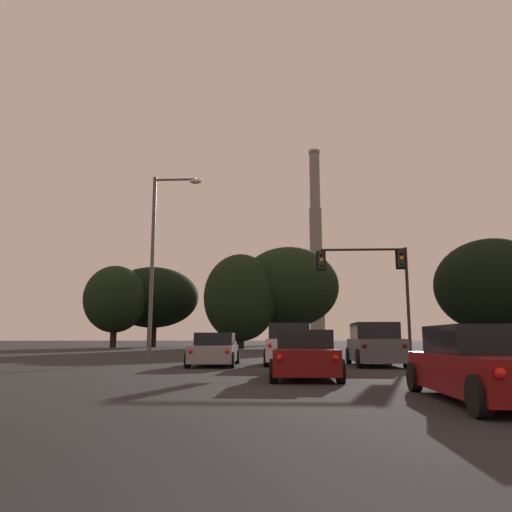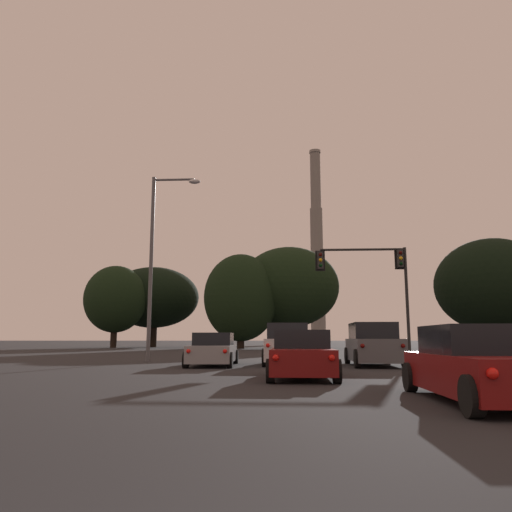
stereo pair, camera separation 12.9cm
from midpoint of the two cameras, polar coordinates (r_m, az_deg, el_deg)
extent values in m
cube|color=maroon|center=(10.45, 24.64, -12.12)|extent=(1.83, 4.61, 0.70)
cube|color=black|center=(10.64, 23.96, -8.72)|extent=(1.63, 2.21, 0.55)
cylinder|color=black|center=(12.02, 17.36, -13.06)|extent=(0.22, 0.64, 0.64)
cylinder|color=black|center=(12.55, 25.37, -12.42)|extent=(0.22, 0.64, 0.64)
cylinder|color=black|center=(8.38, 23.73, -14.47)|extent=(0.22, 0.64, 0.64)
sphere|color=red|center=(8.02, 25.70, -12.01)|extent=(0.17, 0.17, 0.17)
cube|color=maroon|center=(15.50, 5.36, -11.76)|extent=(1.87, 4.63, 0.70)
cube|color=black|center=(15.72, 5.30, -9.45)|extent=(1.65, 2.22, 0.55)
cylinder|color=black|center=(17.41, 2.25, -12.21)|extent=(0.23, 0.64, 0.64)
cylinder|color=black|center=(17.45, 8.17, -12.12)|extent=(0.23, 0.64, 0.64)
cylinder|color=black|center=(13.62, 1.78, -13.00)|extent=(0.23, 0.64, 0.64)
cylinder|color=black|center=(13.67, 9.36, -12.87)|extent=(0.23, 0.64, 0.64)
sphere|color=red|center=(13.18, 2.41, -11.54)|extent=(0.17, 0.17, 0.17)
sphere|color=red|center=(13.22, 8.79, -11.44)|extent=(0.17, 0.17, 0.17)
cube|color=#4C4F54|center=(22.76, 13.28, -10.40)|extent=(2.02, 4.84, 0.95)
cube|color=black|center=(22.87, 13.15, -8.33)|extent=(1.84, 2.84, 0.70)
cylinder|color=black|center=(24.55, 10.39, -11.12)|extent=(0.24, 0.76, 0.76)
cylinder|color=black|center=(24.82, 14.79, -10.94)|extent=(0.24, 0.76, 0.76)
cylinder|color=black|center=(20.73, 11.53, -11.42)|extent=(0.24, 0.76, 0.76)
cylinder|color=black|center=(21.04, 16.71, -11.19)|extent=(0.24, 0.76, 0.76)
sphere|color=#500705|center=(20.25, 12.11, -10.00)|extent=(0.17, 0.17, 0.17)
sphere|color=#500705|center=(20.51, 16.50, -9.82)|extent=(0.17, 0.17, 0.17)
cube|color=silver|center=(23.27, 3.71, -10.60)|extent=(2.07, 4.86, 0.95)
cube|color=black|center=(23.39, 3.70, -8.57)|extent=(1.87, 2.85, 0.70)
cylinder|color=black|center=(25.24, 1.63, -11.21)|extent=(0.24, 0.77, 0.76)
cylinder|color=black|center=(25.20, 5.99, -11.17)|extent=(0.24, 0.77, 0.76)
cylinder|color=black|center=(21.40, 1.05, -11.54)|extent=(0.24, 0.77, 0.76)
cylinder|color=black|center=(21.36, 6.19, -11.49)|extent=(0.24, 0.77, 0.76)
sphere|color=red|center=(20.88, 1.40, -10.18)|extent=(0.17, 0.17, 0.17)
sphere|color=red|center=(20.84, 5.75, -10.14)|extent=(0.17, 0.17, 0.17)
cube|color=gray|center=(22.33, -4.92, -11.04)|extent=(1.95, 4.66, 0.70)
cube|color=black|center=(22.55, -4.84, -9.44)|extent=(1.69, 2.25, 0.55)
cylinder|color=black|center=(24.32, -6.55, -11.37)|extent=(0.24, 0.65, 0.64)
cylinder|color=black|center=(24.16, -2.33, -11.43)|extent=(0.24, 0.65, 0.64)
cylinder|color=black|center=(20.57, -7.99, -11.70)|extent=(0.24, 0.65, 0.64)
cylinder|color=black|center=(20.37, -2.99, -11.80)|extent=(0.24, 0.65, 0.64)
sphere|color=red|center=(20.12, -7.70, -10.74)|extent=(0.17, 0.17, 0.17)
sphere|color=red|center=(19.95, -3.53, -10.81)|extent=(0.17, 0.17, 0.17)
cylinder|color=black|center=(30.75, 16.87, -5.09)|extent=(0.18, 0.18, 6.56)
cylinder|color=black|center=(30.70, 17.16, -11.11)|extent=(0.40, 0.40, 0.10)
cube|color=#282828|center=(30.97, 16.12, -0.29)|extent=(0.34, 0.34, 1.04)
cube|color=black|center=(31.14, 16.05, -0.34)|extent=(0.58, 0.03, 1.25)
sphere|color=#320504|center=(30.84, 16.17, 0.36)|extent=(0.22, 0.22, 0.22)
sphere|color=#F2AD14|center=(30.79, 16.20, -0.24)|extent=(0.22, 0.22, 0.22)
sphere|color=black|center=(30.74, 16.23, -0.83)|extent=(0.22, 0.22, 0.22)
cylinder|color=black|center=(30.64, 12.01, 0.72)|extent=(5.03, 0.14, 0.14)
sphere|color=black|center=(31.13, 16.59, 0.75)|extent=(0.18, 0.18, 0.18)
cube|color=#282828|center=(30.24, 7.34, -0.51)|extent=(0.34, 0.34, 1.04)
cube|color=black|center=(30.41, 7.32, -0.56)|extent=(0.58, 0.03, 1.25)
sphere|color=#320504|center=(30.10, 7.36, 0.16)|extent=(0.22, 0.22, 0.22)
sphere|color=#F2AD14|center=(30.05, 7.37, -0.45)|extent=(0.22, 0.22, 0.22)
sphere|color=black|center=(30.00, 7.38, -1.06)|extent=(0.22, 0.22, 0.22)
cylinder|color=#56565B|center=(27.04, -11.93, -1.20)|extent=(0.20, 0.20, 9.88)
cylinder|color=#56565B|center=(27.85, -9.34, 8.61)|extent=(2.25, 0.12, 0.12)
sphere|color=#56565B|center=(28.11, -11.60, 8.51)|extent=(0.20, 0.20, 0.20)
ellipsoid|color=silver|center=(27.60, -7.04, 8.46)|extent=(0.64, 0.36, 0.26)
cylinder|color=slate|center=(125.21, 7.05, -9.21)|extent=(5.84, 5.84, 2.99)
cylinder|color=gray|center=(125.58, 6.97, -4.97)|extent=(3.65, 3.65, 15.60)
cylinder|color=gray|center=(127.72, 6.83, 2.03)|extent=(3.14, 3.14, 15.60)
cylinder|color=gray|center=(131.69, 6.70, 8.69)|extent=(2.63, 2.63, 15.60)
cylinder|color=gray|center=(134.19, 6.63, 11.72)|extent=(2.94, 2.94, 0.70)
cylinder|color=black|center=(62.20, 3.76, -8.73)|extent=(1.24, 1.24, 3.80)
ellipsoid|color=black|center=(62.52, 3.71, -3.55)|extent=(12.44, 11.19, 10.01)
cylinder|color=black|center=(67.22, -16.05, -8.78)|extent=(0.81, 0.81, 3.00)
ellipsoid|color=black|center=(67.41, -15.87, -4.75)|extent=(8.09, 7.28, 8.66)
cylinder|color=black|center=(71.28, -11.88, -8.68)|extent=(1.27, 1.27, 3.71)
ellipsoid|color=black|center=(71.51, -11.74, -4.65)|extent=(12.70, 11.43, 8.46)
cylinder|color=black|center=(64.76, 25.69, -8.12)|extent=(1.33, 1.33, 3.21)
ellipsoid|color=black|center=(65.05, 25.33, -3.05)|extent=(13.30, 11.97, 11.10)
cylinder|color=black|center=(59.31, -1.86, -9.52)|extent=(0.88, 0.88, 2.14)
ellipsoid|color=black|center=(59.50, -1.83, -4.74)|extent=(8.78, 7.90, 10.35)
camera|label=1|loc=(0.06, -90.07, 0.01)|focal=35.00mm
camera|label=2|loc=(0.06, 89.93, -0.01)|focal=35.00mm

